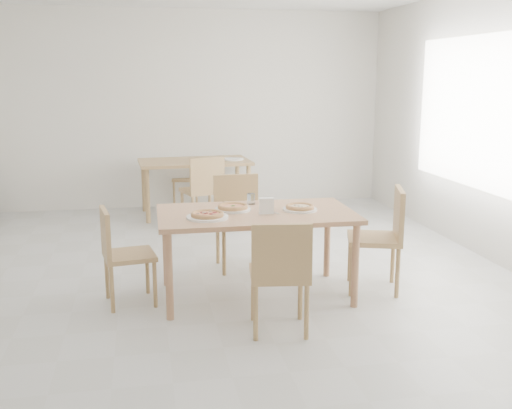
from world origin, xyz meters
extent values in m
plane|color=#B8B8B3|center=(0.00, 0.00, 0.00)|extent=(7.00, 7.00, 0.00)
plane|color=silver|center=(0.00, 3.50, 1.40)|extent=(6.00, 0.00, 6.00)
plane|color=silver|center=(0.00, -3.50, 1.40)|extent=(6.00, 0.00, 6.00)
cube|color=white|center=(2.98, 0.30, 1.50)|extent=(1.60, 0.02, 3.20)
cube|color=tan|center=(0.42, -0.35, 0.73)|extent=(1.67, 0.96, 0.04)
cylinder|color=tan|center=(-0.34, -0.73, 0.35)|extent=(0.06, 0.06, 0.71)
cylinder|color=tan|center=(1.17, -0.75, 0.35)|extent=(0.06, 0.06, 0.71)
cylinder|color=tan|center=(-0.33, 0.06, 0.35)|extent=(0.06, 0.06, 0.71)
cylinder|color=tan|center=(1.18, 0.04, 0.35)|extent=(0.06, 0.06, 0.71)
cube|color=tan|center=(0.46, -1.08, 0.44)|extent=(0.48, 0.48, 0.04)
cube|color=tan|center=(0.43, -1.27, 0.67)|extent=(0.43, 0.10, 0.41)
cylinder|color=tan|center=(0.66, -0.92, 0.21)|extent=(0.04, 0.04, 0.42)
cylinder|color=tan|center=(0.30, -0.87, 0.21)|extent=(0.04, 0.04, 0.42)
cylinder|color=tan|center=(0.61, -1.29, 0.21)|extent=(0.04, 0.04, 0.42)
cylinder|color=tan|center=(0.25, -1.24, 0.21)|extent=(0.04, 0.04, 0.42)
cube|color=tan|center=(0.41, 0.44, 0.46)|extent=(0.46, 0.46, 0.04)
cube|color=tan|center=(0.40, 0.65, 0.70)|extent=(0.45, 0.06, 0.43)
cylinder|color=tan|center=(0.22, 0.25, 0.22)|extent=(0.04, 0.04, 0.44)
cylinder|color=tan|center=(0.61, 0.26, 0.22)|extent=(0.04, 0.04, 0.44)
cylinder|color=tan|center=(0.21, 0.63, 0.22)|extent=(0.04, 0.04, 0.44)
cylinder|color=tan|center=(0.60, 0.64, 0.22)|extent=(0.04, 0.04, 0.44)
cube|color=tan|center=(-0.65, -0.31, 0.41)|extent=(0.47, 0.47, 0.04)
cube|color=tan|center=(-0.83, -0.34, 0.63)|extent=(0.11, 0.41, 0.39)
cylinder|color=tan|center=(-0.45, -0.45, 0.20)|extent=(0.03, 0.03, 0.40)
cylinder|color=tan|center=(-0.51, -0.11, 0.20)|extent=(0.03, 0.03, 0.40)
cylinder|color=tan|center=(-0.79, -0.51, 0.20)|extent=(0.03, 0.03, 0.40)
cylinder|color=tan|center=(-0.85, -0.17, 0.20)|extent=(0.03, 0.03, 0.40)
cube|color=tan|center=(1.48, -0.38, 0.47)|extent=(0.57, 0.57, 0.04)
cube|color=tan|center=(1.67, -0.44, 0.71)|extent=(0.18, 0.45, 0.43)
cylinder|color=tan|center=(1.35, -0.13, 0.22)|extent=(0.04, 0.04, 0.44)
cylinder|color=tan|center=(1.23, -0.51, 0.22)|extent=(0.04, 0.04, 0.44)
cylinder|color=tan|center=(1.72, -0.25, 0.22)|extent=(0.04, 0.04, 0.44)
cylinder|color=tan|center=(1.60, -0.62, 0.22)|extent=(0.04, 0.04, 0.44)
cylinder|color=white|center=(0.24, -0.25, 0.76)|extent=(0.31, 0.31, 0.02)
cylinder|color=white|center=(0.80, -0.36, 0.76)|extent=(0.29, 0.29, 0.02)
cylinder|color=white|center=(-0.01, -0.50, 0.76)|extent=(0.34, 0.34, 0.02)
cylinder|color=#EEBC70|center=(0.24, -0.25, 0.77)|extent=(0.27, 0.27, 0.01)
torus|color=#EEBC70|center=(0.24, -0.25, 0.78)|extent=(0.28, 0.28, 0.03)
cylinder|color=#C94A23|center=(0.24, -0.25, 0.78)|extent=(0.21, 0.21, 0.01)
ellipsoid|color=#195914|center=(0.24, -0.25, 0.79)|extent=(0.05, 0.04, 0.01)
cylinder|color=#EEBC70|center=(0.80, -0.36, 0.77)|extent=(0.31, 0.31, 0.01)
torus|color=#EEBC70|center=(0.80, -0.36, 0.78)|extent=(0.32, 0.32, 0.03)
cylinder|color=beige|center=(0.80, -0.36, 0.78)|extent=(0.24, 0.24, 0.01)
cylinder|color=#EEBC70|center=(-0.01, -0.50, 0.77)|extent=(0.27, 0.27, 0.01)
torus|color=#EEBC70|center=(-0.01, -0.50, 0.78)|extent=(0.27, 0.27, 0.03)
cylinder|color=#C94A23|center=(-0.01, -0.50, 0.78)|extent=(0.21, 0.21, 0.01)
cylinder|color=white|center=(0.55, -0.24, 0.79)|extent=(0.07, 0.07, 0.09)
cylinder|color=white|center=(0.44, -0.02, 0.80)|extent=(0.07, 0.07, 0.09)
cube|color=silver|center=(0.48, -0.48, 0.76)|extent=(0.13, 0.07, 0.01)
cube|color=white|center=(0.48, -0.48, 0.83)|extent=(0.12, 0.05, 0.13)
cube|color=silver|center=(0.22, 0.01, 0.75)|extent=(0.07, 0.18, 0.01)
cube|color=silver|center=(0.56, -0.40, 0.75)|extent=(0.08, 0.17, 0.01)
cube|color=tan|center=(0.19, 2.90, 0.73)|extent=(1.53, 0.93, 0.04)
cylinder|color=tan|center=(-0.46, 2.51, 0.35)|extent=(0.06, 0.06, 0.71)
cylinder|color=tan|center=(0.88, 2.59, 0.35)|extent=(0.06, 0.06, 0.71)
cylinder|color=tan|center=(-0.51, 3.21, 0.35)|extent=(0.06, 0.06, 0.71)
cylinder|color=tan|center=(0.84, 3.29, 0.35)|extent=(0.06, 0.06, 0.71)
cube|color=tan|center=(0.21, 2.21, 0.46)|extent=(0.55, 0.55, 0.04)
cube|color=tan|center=(0.26, 2.02, 0.69)|extent=(0.44, 0.17, 0.43)
cylinder|color=tan|center=(0.34, 2.45, 0.22)|extent=(0.04, 0.04, 0.44)
cylinder|color=tan|center=(-0.03, 2.34, 0.22)|extent=(0.04, 0.04, 0.44)
cylinder|color=tan|center=(0.44, 2.08, 0.22)|extent=(0.04, 0.04, 0.44)
cylinder|color=tan|center=(0.08, 1.98, 0.22)|extent=(0.04, 0.04, 0.44)
cube|color=tan|center=(0.11, 3.55, 0.39)|extent=(0.44, 0.44, 0.04)
cube|color=tan|center=(0.14, 3.72, 0.59)|extent=(0.38, 0.10, 0.36)
cylinder|color=tan|center=(-0.08, 3.41, 0.19)|extent=(0.03, 0.03, 0.37)
cylinder|color=tan|center=(0.24, 3.36, 0.19)|extent=(0.03, 0.03, 0.37)
cylinder|color=tan|center=(-0.03, 3.74, 0.19)|extent=(0.03, 0.03, 0.37)
cylinder|color=tan|center=(0.30, 3.69, 0.19)|extent=(0.03, 0.03, 0.37)
cylinder|color=white|center=(0.71, 2.85, 0.76)|extent=(0.29, 0.29, 0.02)
camera|label=1|loc=(-0.51, -5.20, 1.88)|focal=42.00mm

